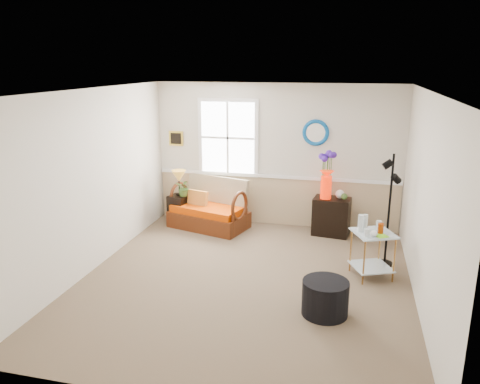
% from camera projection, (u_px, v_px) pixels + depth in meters
% --- Properties ---
extents(floor, '(4.50, 5.00, 0.01)m').
position_uv_depth(floor, '(245.00, 281.00, 6.52)').
color(floor, brown).
rests_on(floor, ground).
extents(ceiling, '(4.50, 5.00, 0.01)m').
position_uv_depth(ceiling, '(245.00, 91.00, 5.83)').
color(ceiling, white).
rests_on(ceiling, walls).
extents(walls, '(4.51, 5.01, 2.60)m').
position_uv_depth(walls, '(245.00, 191.00, 6.17)').
color(walls, silver).
rests_on(walls, floor).
extents(wainscot, '(4.46, 0.02, 0.90)m').
position_uv_depth(wainscot, '(275.00, 201.00, 8.72)').
color(wainscot, tan).
rests_on(wainscot, walls).
extents(chair_rail, '(4.46, 0.04, 0.06)m').
position_uv_depth(chair_rail, '(275.00, 176.00, 8.59)').
color(chair_rail, white).
rests_on(chair_rail, walls).
extents(window, '(1.14, 0.06, 1.44)m').
position_uv_depth(window, '(228.00, 138.00, 8.61)').
color(window, white).
rests_on(window, walls).
extents(picture, '(0.28, 0.03, 0.28)m').
position_uv_depth(picture, '(176.00, 138.00, 8.87)').
color(picture, '#AE902D').
rests_on(picture, walls).
extents(mirror, '(0.47, 0.07, 0.47)m').
position_uv_depth(mirror, '(316.00, 133.00, 8.22)').
color(mirror, '#1264B2').
rests_on(mirror, walls).
extents(loveseat, '(1.53, 1.12, 0.90)m').
position_uv_depth(loveseat, '(209.00, 204.00, 8.54)').
color(loveseat, '#68260C').
rests_on(loveseat, floor).
extents(throw_pillow, '(0.40, 0.19, 0.39)m').
position_uv_depth(throw_pillow, '(198.00, 201.00, 8.59)').
color(throw_pillow, '#CE621B').
rests_on(throw_pillow, loveseat).
extents(lamp_stand, '(0.38, 0.38, 0.56)m').
position_uv_depth(lamp_stand, '(179.00, 210.00, 8.74)').
color(lamp_stand, black).
rests_on(lamp_stand, floor).
extents(table_lamp, '(0.31, 0.31, 0.48)m').
position_uv_depth(table_lamp, '(179.00, 183.00, 8.59)').
color(table_lamp, '#BE862C').
rests_on(table_lamp, lamp_stand).
extents(potted_plant, '(0.34, 0.37, 0.25)m').
position_uv_depth(potted_plant, '(184.00, 190.00, 8.59)').
color(potted_plant, '#3D5F25').
rests_on(potted_plant, lamp_stand).
extents(cabinet, '(0.67, 0.47, 0.67)m').
position_uv_depth(cabinet, '(331.00, 216.00, 8.20)').
color(cabinet, black).
rests_on(cabinet, floor).
extents(flower_vase, '(0.26, 0.26, 0.82)m').
position_uv_depth(flower_vase, '(327.00, 175.00, 8.00)').
color(flower_vase, red).
rests_on(flower_vase, cabinet).
extents(side_table, '(0.69, 0.69, 0.66)m').
position_uv_depth(side_table, '(372.00, 255.00, 6.57)').
color(side_table, '#B6803C').
rests_on(side_table, floor).
extents(tabletop_items, '(0.57, 0.57, 0.25)m').
position_uv_depth(tabletop_items, '(372.00, 225.00, 6.44)').
color(tabletop_items, silver).
rests_on(tabletop_items, side_table).
extents(floor_lamp, '(0.29, 0.29, 1.70)m').
position_uv_depth(floor_lamp, '(389.00, 211.00, 6.84)').
color(floor_lamp, black).
rests_on(floor_lamp, floor).
extents(ottoman, '(0.56, 0.56, 0.43)m').
position_uv_depth(ottoman, '(325.00, 298.00, 5.61)').
color(ottoman, black).
rests_on(ottoman, floor).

